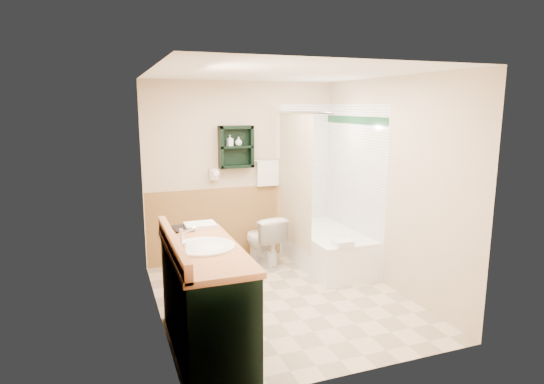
{
  "coord_description": "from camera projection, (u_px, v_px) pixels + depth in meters",
  "views": [
    {
      "loc": [
        -1.73,
        -4.32,
        2.08
      ],
      "look_at": [
        -0.05,
        0.2,
        1.16
      ],
      "focal_mm": 30.0,
      "sensor_mm": 36.0,
      "label": 1
    }
  ],
  "objects": [
    {
      "name": "mirror_glass",
      "position": [
        165.0,
        177.0,
        3.74
      ],
      "size": [
        1.2,
        1.2,
        0.9
      ],
      "primitive_type": null,
      "color": "white",
      "rests_on": "left_wall"
    },
    {
      "name": "curtain_rod",
      "position": [
        301.0,
        112.0,
        5.46
      ],
      "size": [
        0.03,
        1.6,
        0.03
      ],
      "primitive_type": "cylinder",
      "rotation": [
        1.57,
        0.0,
        0.0
      ],
      "color": "silver",
      "rests_on": "back_wall"
    },
    {
      "name": "tile_right",
      "position": [
        353.0,
        186.0,
        5.89
      ],
      "size": [
        1.5,
        1.5,
        2.1
      ],
      "primitive_type": null,
      "color": "white",
      "rests_on": "right_wall"
    },
    {
      "name": "vanity_book",
      "position": [
        173.0,
        218.0,
        4.27
      ],
      "size": [
        0.18,
        0.04,
        0.24
      ],
      "primitive_type": "imported",
      "rotation": [
        0.0,
        0.0,
        0.08
      ],
      "color": "black",
      "rests_on": "vanity"
    },
    {
      "name": "soap_bottle_a",
      "position": [
        230.0,
        143.0,
        5.89
      ],
      "size": [
        0.09,
        0.15,
        0.07
      ],
      "primitive_type": "imported",
      "rotation": [
        0.0,
        0.0,
        0.2
      ],
      "color": "white",
      "rests_on": "wall_shelf"
    },
    {
      "name": "toilet",
      "position": [
        263.0,
        241.0,
        5.96
      ],
      "size": [
        0.49,
        0.74,
        0.67
      ],
      "primitive_type": "imported",
      "rotation": [
        0.0,
        0.0,
        3.31
      ],
      "color": "white",
      "rests_on": "ground"
    },
    {
      "name": "floor",
      "position": [
        282.0,
        299.0,
        4.96
      ],
      "size": [
        3.0,
        3.0,
        0.0
      ],
      "primitive_type": "plane",
      "color": "beige",
      "rests_on": "ground"
    },
    {
      "name": "vanity",
      "position": [
        206.0,
        299.0,
        3.87
      ],
      "size": [
        0.59,
        1.45,
        0.92
      ],
      "primitive_type": "cube",
      "color": "black",
      "rests_on": "ground"
    },
    {
      "name": "shower_curtain",
      "position": [
        295.0,
        180.0,
        5.78
      ],
      "size": [
        1.05,
        1.05,
        1.7
      ],
      "primitive_type": null,
      "color": "beige",
      "rests_on": "curtain_rod"
    },
    {
      "name": "right_wall",
      "position": [
        390.0,
        184.0,
        5.19
      ],
      "size": [
        0.04,
        3.0,
        2.4
      ],
      "primitive_type": "cube",
      "color": "beige",
      "rests_on": "ground"
    },
    {
      "name": "towel_bar",
      "position": [
        267.0,
        160.0,
        6.16
      ],
      "size": [
        0.4,
        0.06,
        0.4
      ],
      "primitive_type": null,
      "color": "white",
      "rests_on": "back_wall"
    },
    {
      "name": "tile_accent",
      "position": [
        354.0,
        120.0,
        5.73
      ],
      "size": [
        1.5,
        1.5,
        0.1
      ],
      "primitive_type": null,
      "color": "#134425",
      "rests_on": "right_wall"
    },
    {
      "name": "left_wall",
      "position": [
        153.0,
        200.0,
        4.28
      ],
      "size": [
        0.04,
        3.0,
        2.4
      ],
      "primitive_type": "cube",
      "color": "beige",
      "rests_on": "ground"
    },
    {
      "name": "wainscot_left",
      "position": [
        160.0,
        270.0,
        4.43
      ],
      "size": [
        2.98,
        2.98,
        1.0
      ],
      "primitive_type": null,
      "color": "#AC8145",
      "rests_on": "left_wall"
    },
    {
      "name": "hair_dryer",
      "position": [
        214.0,
        174.0,
        5.92
      ],
      "size": [
        0.1,
        0.24,
        0.18
      ],
      "primitive_type": null,
      "color": "white",
      "rests_on": "back_wall"
    },
    {
      "name": "mirror_frame",
      "position": [
        165.0,
        177.0,
        3.74
      ],
      "size": [
        1.3,
        1.3,
        1.0
      ],
      "primitive_type": null,
      "color": "olive",
      "rests_on": "left_wall"
    },
    {
      "name": "tile_back",
      "position": [
        311.0,
        179.0,
        6.47
      ],
      "size": [
        0.95,
        0.95,
        2.1
      ],
      "primitive_type": null,
      "color": "white",
      "rests_on": "back_wall"
    },
    {
      "name": "back_wall",
      "position": [
        241.0,
        172.0,
        6.14
      ],
      "size": [
        2.6,
        0.04,
        2.4
      ],
      "primitive_type": "cube",
      "color": "beige",
      "rests_on": "ground"
    },
    {
      "name": "tub_towel",
      "position": [
        343.0,
        243.0,
        5.28
      ],
      "size": [
        0.21,
        0.18,
        0.07
      ],
      "primitive_type": "cube",
      "color": "white",
      "rests_on": "bathtub"
    },
    {
      "name": "bathtub",
      "position": [
        325.0,
        248.0,
        5.98
      ],
      "size": [
        0.71,
        1.5,
        0.47
      ],
      "primitive_type": "cube",
      "color": "white",
      "rests_on": "ground"
    },
    {
      "name": "wainscot_back",
      "position": [
        243.0,
        223.0,
        6.24
      ],
      "size": [
        2.58,
        2.58,
        1.0
      ],
      "primitive_type": null,
      "color": "#AC8145",
      "rests_on": "back_wall"
    },
    {
      "name": "soap_bottle_b",
      "position": [
        239.0,
        142.0,
        5.93
      ],
      "size": [
        0.1,
        0.13,
        0.09
      ],
      "primitive_type": "imported",
      "rotation": [
        0.0,
        0.0,
        -0.11
      ],
      "color": "white",
      "rests_on": "wall_shelf"
    },
    {
      "name": "counter_towel",
      "position": [
        200.0,
        225.0,
        4.41
      ],
      "size": [
        0.29,
        0.23,
        0.04
      ],
      "primitive_type": "cube",
      "color": "white",
      "rests_on": "vanity"
    },
    {
      "name": "ceiling",
      "position": [
        283.0,
        71.0,
        4.51
      ],
      "size": [
        2.6,
        3.0,
        0.04
      ],
      "primitive_type": "cube",
      "color": "white",
      "rests_on": "back_wall"
    },
    {
      "name": "wall_shelf",
      "position": [
        236.0,
        147.0,
        5.93
      ],
      "size": [
        0.45,
        0.15,
        0.55
      ],
      "primitive_type": "cube",
      "color": "black",
      "rests_on": "back_wall"
    }
  ]
}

